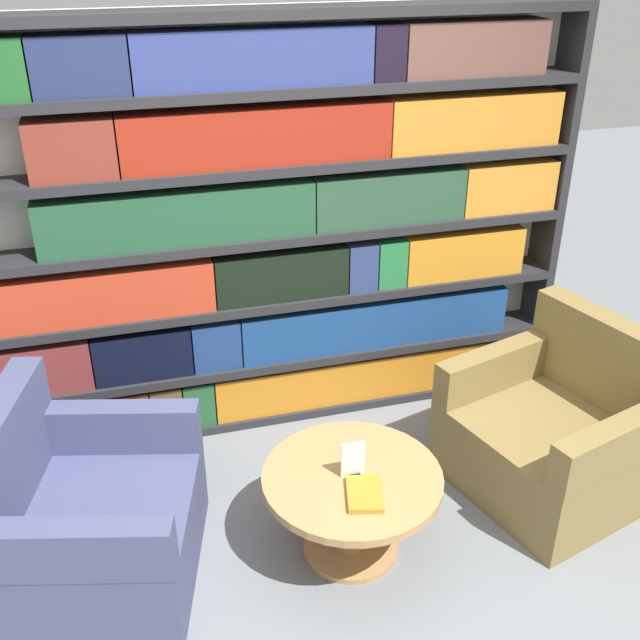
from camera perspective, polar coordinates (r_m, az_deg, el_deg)
name	(u,v)px	position (r m, az deg, el deg)	size (l,w,h in m)	color
ground_plane	(338,590)	(3.54, 1.41, -19.90)	(14.00, 14.00, 0.00)	slate
bookshelf	(271,238)	(4.08, -3.75, 6.23)	(3.50, 0.30, 2.28)	silver
armchair_left	(88,522)	(3.55, -17.28, -14.47)	(1.03, 1.08, 0.88)	#42476B
armchair_right	(555,435)	(4.07, 17.50, -8.32)	(1.05, 1.09, 0.88)	olive
coffee_table	(352,497)	(3.50, 2.44, -13.30)	(0.82, 0.82, 0.45)	#AD7F4C
table_sign	(353,461)	(3.37, 2.51, -10.72)	(0.11, 0.06, 0.18)	black
stray_book	(364,494)	(3.30, 3.41, -13.10)	(0.20, 0.25, 0.02)	orange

